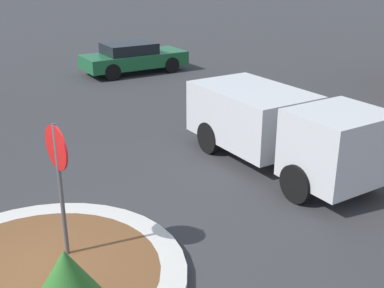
{
  "coord_description": "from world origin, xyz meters",
  "views": [
    {
      "loc": [
        6.56,
        -2.17,
        4.88
      ],
      "look_at": [
        -0.46,
        3.58,
        1.38
      ],
      "focal_mm": 45.0,
      "sensor_mm": 36.0,
      "label": 1
    }
  ],
  "objects": [
    {
      "name": "ground_plane",
      "position": [
        0.0,
        0.0,
        0.0
      ],
      "size": [
        120.0,
        120.0,
        0.0
      ],
      "primitive_type": "plane",
      "color": "#38383A"
    },
    {
      "name": "traffic_island",
      "position": [
        0.0,
        0.0,
        0.08
      ],
      "size": [
        4.82,
        4.82,
        0.16
      ],
      "color": "beige",
      "rests_on": "ground_plane"
    },
    {
      "name": "stop_sign",
      "position": [
        -0.23,
        0.63,
        1.75
      ],
      "size": [
        0.76,
        0.07,
        2.51
      ],
      "color": "#4C4C51",
      "rests_on": "ground_plane"
    },
    {
      "name": "island_shrub",
      "position": [
        1.28,
        -0.05,
        0.83
      ],
      "size": [
        1.06,
        1.06,
        1.11
      ],
      "color": "brown",
      "rests_on": "traffic_island"
    },
    {
      "name": "utility_truck",
      "position": [
        -0.71,
        6.53,
        1.07
      ],
      "size": [
        5.56,
        2.65,
        1.91
      ],
      "rotation": [
        0.0,
        0.0,
        -0.13
      ],
      "color": "silver",
      "rests_on": "ground_plane"
    },
    {
      "name": "parked_sedan_green",
      "position": [
        -11.92,
        9.54,
        0.71
      ],
      "size": [
        2.53,
        4.87,
        1.37
      ],
      "rotation": [
        0.0,
        0.0,
        1.43
      ],
      "color": "#1E6638",
      "rests_on": "ground_plane"
    }
  ]
}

